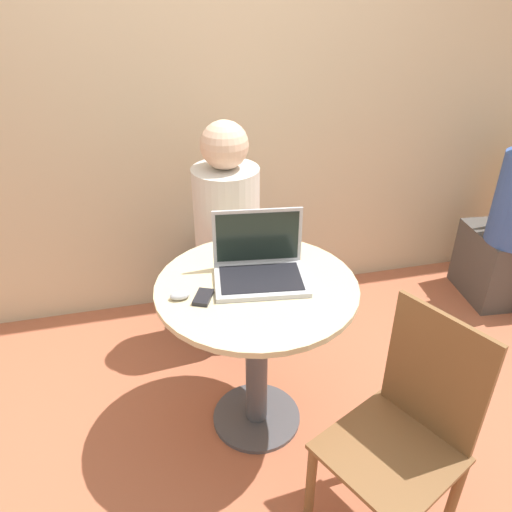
{
  "coord_description": "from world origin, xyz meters",
  "views": [
    {
      "loc": [
        -0.39,
        -1.6,
        1.86
      ],
      "look_at": [
        0.01,
        0.05,
        0.86
      ],
      "focal_mm": 35.0,
      "sensor_mm": 36.0,
      "label": 1
    }
  ],
  "objects": [
    {
      "name": "ground_plane",
      "position": [
        0.0,
        0.0,
        0.0
      ],
      "size": [
        12.0,
        12.0,
        0.0
      ],
      "primitive_type": "plane",
      "color": "#B26042"
    },
    {
      "name": "person_seated",
      "position": [
        0.01,
        0.69,
        0.53
      ],
      "size": [
        0.39,
        0.53,
        1.25
      ],
      "color": "#3D4766",
      "rests_on": "ground_plane"
    },
    {
      "name": "person_background",
      "position": [
        1.68,
        0.59,
        0.51
      ],
      "size": [
        0.34,
        0.5,
        1.2
      ],
      "color": "#4C4742",
      "rests_on": "ground_plane"
    },
    {
      "name": "laptop",
      "position": [
        0.02,
        0.05,
        0.82
      ],
      "size": [
        0.4,
        0.3,
        0.26
      ],
      "color": "#B7B7BC",
      "rests_on": "round_table"
    },
    {
      "name": "back_wall",
      "position": [
        0.0,
        1.08,
        1.3
      ],
      "size": [
        7.0,
        0.05,
        2.6
      ],
      "color": "beige",
      "rests_on": "ground_plane"
    },
    {
      "name": "cell_phone",
      "position": [
        -0.22,
        -0.05,
        0.77
      ],
      "size": [
        0.1,
        0.12,
        0.02
      ],
      "color": "black",
      "rests_on": "round_table"
    },
    {
      "name": "chair_empty",
      "position": [
        0.37,
        -0.6,
        0.47
      ],
      "size": [
        0.53,
        0.53,
        0.92
      ],
      "color": "brown",
      "rests_on": "ground_plane"
    },
    {
      "name": "round_table",
      "position": [
        0.0,
        0.0,
        0.56
      ],
      "size": [
        0.81,
        0.81,
        0.76
      ],
      "color": "#4C4C51",
      "rests_on": "ground_plane"
    },
    {
      "name": "computer_mouse",
      "position": [
        -0.31,
        -0.03,
        0.78
      ],
      "size": [
        0.08,
        0.04,
        0.03
      ],
      "color": "#B2B2B7",
      "rests_on": "round_table"
    }
  ]
}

